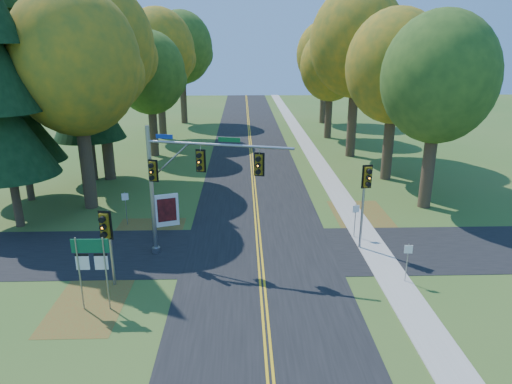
{
  "coord_description": "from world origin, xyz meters",
  "views": [
    {
      "loc": [
        -0.85,
        -20.32,
        10.61
      ],
      "look_at": [
        -0.17,
        2.43,
        3.2
      ],
      "focal_mm": 32.0,
      "sensor_mm": 36.0,
      "label": 1
    }
  ],
  "objects_px": {
    "east_signal_pole": "(366,186)",
    "route_sign_cluster": "(91,259)",
    "traffic_mast": "(184,176)",
    "info_kiosk": "(167,210)"
  },
  "relations": [
    {
      "from": "traffic_mast",
      "to": "east_signal_pole",
      "type": "relative_size",
      "value": 1.53
    },
    {
      "from": "traffic_mast",
      "to": "info_kiosk",
      "type": "relative_size",
      "value": 3.62
    },
    {
      "from": "traffic_mast",
      "to": "info_kiosk",
      "type": "height_order",
      "value": "traffic_mast"
    },
    {
      "from": "east_signal_pole",
      "to": "route_sign_cluster",
      "type": "distance_m",
      "value": 13.7
    },
    {
      "from": "route_sign_cluster",
      "to": "east_signal_pole",
      "type": "bearing_deg",
      "value": 23.85
    },
    {
      "from": "route_sign_cluster",
      "to": "info_kiosk",
      "type": "relative_size",
      "value": 1.62
    },
    {
      "from": "east_signal_pole",
      "to": "traffic_mast",
      "type": "bearing_deg",
      "value": 174.54
    },
    {
      "from": "info_kiosk",
      "to": "route_sign_cluster",
      "type": "bearing_deg",
      "value": -117.66
    },
    {
      "from": "traffic_mast",
      "to": "east_signal_pole",
      "type": "bearing_deg",
      "value": 18.61
    },
    {
      "from": "traffic_mast",
      "to": "route_sign_cluster",
      "type": "distance_m",
      "value": 6.23
    }
  ]
}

